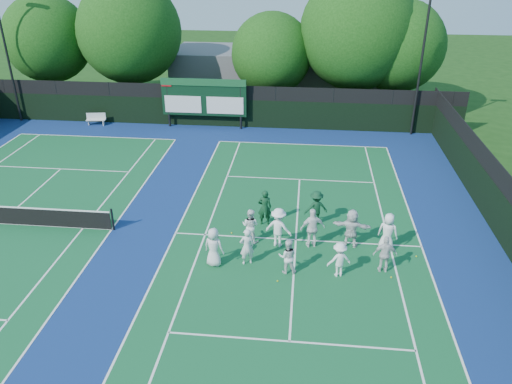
# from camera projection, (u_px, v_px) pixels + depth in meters

# --- Properties ---
(ground) EXTENTS (120.00, 120.00, 0.00)m
(ground) POSITION_uv_depth(u_px,v_px,m) (295.00, 252.00, 21.38)
(ground) COLOR #153A0F
(ground) RESTS_ON ground
(court_apron) EXTENTS (34.00, 32.00, 0.01)m
(court_apron) POSITION_uv_depth(u_px,v_px,m) (165.00, 233.00, 22.83)
(court_apron) COLOR navy
(court_apron) RESTS_ON ground
(near_court) EXTENTS (11.05, 23.85, 0.01)m
(near_court) POSITION_uv_depth(u_px,v_px,m) (296.00, 240.00, 22.26)
(near_court) COLOR #11542B
(near_court) RESTS_ON ground
(left_court) EXTENTS (11.05, 23.85, 0.01)m
(left_court) POSITION_uv_depth(u_px,v_px,m) (0.00, 223.00, 23.57)
(left_court) COLOR #11542B
(left_court) RESTS_ON ground
(back_fence) EXTENTS (34.00, 0.08, 3.00)m
(back_fence) POSITION_uv_depth(u_px,v_px,m) (219.00, 108.00, 35.57)
(back_fence) COLOR black
(back_fence) RESTS_ON ground
(scoreboard) EXTENTS (6.00, 0.21, 3.55)m
(scoreboard) POSITION_uv_depth(u_px,v_px,m) (204.00, 98.00, 34.93)
(scoreboard) COLOR black
(scoreboard) RESTS_ON ground
(clubhouse) EXTENTS (18.00, 6.00, 4.00)m
(clubhouse) POSITION_uv_depth(u_px,v_px,m) (282.00, 74.00, 42.03)
(clubhouse) COLOR #5C5D62
(clubhouse) RESTS_ON ground
(light_pole_left) EXTENTS (1.20, 0.30, 10.12)m
(light_pole_left) POSITION_uv_depth(u_px,v_px,m) (3.00, 33.00, 34.50)
(light_pole_left) COLOR black
(light_pole_left) RESTS_ON ground
(light_pole_right) EXTENTS (1.20, 0.30, 10.12)m
(light_pole_right) POSITION_uv_depth(u_px,v_px,m) (424.00, 41.00, 31.84)
(light_pole_right) COLOR black
(light_pole_right) RESTS_ON ground
(bench) EXTENTS (1.42, 0.57, 0.87)m
(bench) POSITION_uv_depth(u_px,v_px,m) (96.00, 119.00, 36.24)
(bench) COLOR silver
(bench) RESTS_ON ground
(tree_a) EXTENTS (6.61, 6.61, 8.65)m
(tree_a) POSITION_uv_depth(u_px,v_px,m) (50.00, 41.00, 38.33)
(tree_a) COLOR black
(tree_a) RESTS_ON ground
(tree_b) EXTENTS (7.75, 7.75, 9.86)m
(tree_b) POSITION_uv_depth(u_px,v_px,m) (132.00, 34.00, 37.45)
(tree_b) COLOR black
(tree_b) RESTS_ON ground
(tree_c) EXTENTS (6.00, 6.00, 7.58)m
(tree_c) POSITION_uv_depth(u_px,v_px,m) (274.00, 55.00, 37.05)
(tree_c) COLOR black
(tree_c) RESTS_ON ground
(tree_d) EXTENTS (8.32, 8.32, 10.41)m
(tree_d) POSITION_uv_depth(u_px,v_px,m) (360.00, 34.00, 35.76)
(tree_d) COLOR black
(tree_d) RESTS_ON ground
(tree_e) EXTENTS (6.53, 6.53, 8.55)m
(tree_e) POSITION_uv_depth(u_px,v_px,m) (401.00, 48.00, 35.89)
(tree_e) COLOR black
(tree_e) RESTS_ON ground
(tennis_ball_0) EXTENTS (0.07, 0.07, 0.07)m
(tennis_ball_0) POSITION_uv_depth(u_px,v_px,m) (278.00, 281.00, 19.50)
(tennis_ball_0) COLOR #C2CE18
(tennis_ball_0) RESTS_ON ground
(tennis_ball_1) EXTENTS (0.07, 0.07, 0.07)m
(tennis_ball_1) POSITION_uv_depth(u_px,v_px,m) (313.00, 216.00, 24.15)
(tennis_ball_1) COLOR #C2CE18
(tennis_ball_1) RESTS_ON ground
(tennis_ball_2) EXTENTS (0.07, 0.07, 0.07)m
(tennis_ball_2) POSITION_uv_depth(u_px,v_px,m) (416.00, 256.00, 21.04)
(tennis_ball_2) COLOR #C2CE18
(tennis_ball_2) RESTS_ON ground
(tennis_ball_3) EXTENTS (0.07, 0.07, 0.07)m
(tennis_ball_3) POSITION_uv_depth(u_px,v_px,m) (232.00, 233.00, 22.74)
(tennis_ball_3) COLOR #C2CE18
(tennis_ball_3) RESTS_ON ground
(tennis_ball_4) EXTENTS (0.07, 0.07, 0.07)m
(tennis_ball_4) POSITION_uv_depth(u_px,v_px,m) (280.00, 210.00, 24.70)
(tennis_ball_4) COLOR #C2CE18
(tennis_ball_4) RESTS_ON ground
(tennis_ball_5) EXTENTS (0.07, 0.07, 0.07)m
(tennis_ball_5) POSITION_uv_depth(u_px,v_px,m) (391.00, 277.00, 19.72)
(tennis_ball_5) COLOR #C2CE18
(tennis_ball_5) RESTS_ON ground
(player_front_0) EXTENTS (0.94, 0.73, 1.70)m
(player_front_0) POSITION_uv_depth(u_px,v_px,m) (214.00, 247.00, 20.18)
(player_front_0) COLOR silver
(player_front_0) RESTS_ON ground
(player_front_1) EXTENTS (0.70, 0.59, 1.64)m
(player_front_1) POSITION_uv_depth(u_px,v_px,m) (247.00, 247.00, 20.28)
(player_front_1) COLOR silver
(player_front_1) RESTS_ON ground
(player_front_2) EXTENTS (0.76, 0.61, 1.51)m
(player_front_2) POSITION_uv_depth(u_px,v_px,m) (288.00, 256.00, 19.75)
(player_front_2) COLOR white
(player_front_2) RESTS_ON ground
(player_front_3) EXTENTS (1.09, 0.82, 1.50)m
(player_front_3) POSITION_uv_depth(u_px,v_px,m) (339.00, 260.00, 19.56)
(player_front_3) COLOR white
(player_front_3) RESTS_ON ground
(player_front_4) EXTENTS (0.97, 0.45, 1.62)m
(player_front_4) POSITION_uv_depth(u_px,v_px,m) (385.00, 254.00, 19.78)
(player_front_4) COLOR silver
(player_front_4) RESTS_ON ground
(player_back_0) EXTENTS (0.92, 0.82, 1.59)m
(player_back_0) POSITION_uv_depth(u_px,v_px,m) (250.00, 226.00, 21.83)
(player_back_0) COLOR white
(player_back_0) RESTS_ON ground
(player_back_1) EXTENTS (1.31, 0.98, 1.81)m
(player_back_1) POSITION_uv_depth(u_px,v_px,m) (278.00, 227.00, 21.47)
(player_back_1) COLOR white
(player_back_1) RESTS_ON ground
(player_back_2) EXTENTS (1.15, 0.71, 1.83)m
(player_back_2) POSITION_uv_depth(u_px,v_px,m) (313.00, 228.00, 21.40)
(player_back_2) COLOR white
(player_back_2) RESTS_ON ground
(player_back_3) EXTENTS (1.71, 0.76, 1.78)m
(player_back_3) POSITION_uv_depth(u_px,v_px,m) (351.00, 228.00, 21.45)
(player_back_3) COLOR silver
(player_back_3) RESTS_ON ground
(player_back_4) EXTENTS (0.99, 0.81, 1.74)m
(player_back_4) POSITION_uv_depth(u_px,v_px,m) (388.00, 232.00, 21.20)
(player_back_4) COLOR white
(player_back_4) RESTS_ON ground
(coach_left) EXTENTS (0.69, 0.50, 1.76)m
(coach_left) POSITION_uv_depth(u_px,v_px,m) (265.00, 207.00, 23.15)
(coach_left) COLOR #0F3A1E
(coach_left) RESTS_ON ground
(coach_right) EXTENTS (1.23, 0.92, 1.70)m
(coach_right) POSITION_uv_depth(u_px,v_px,m) (316.00, 208.00, 23.18)
(coach_right) COLOR #0F3A21
(coach_right) RESTS_ON ground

